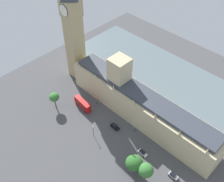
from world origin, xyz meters
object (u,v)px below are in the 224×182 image
object	(u,v)px
plane_tree_by_river_gate	(146,170)
street_lamp_slot_11	(93,129)
clock_tower	(73,25)
street_lamp_slot_10	(139,167)
double_decker_bus_opposite_hall	(83,104)
pedestrian_under_trees	(100,104)
pedestrian_corner	(97,103)
plane_tree_leading	(134,163)
car_white_kerbside	(143,153)
car_black_midblock	(115,126)
car_silver_near_tower	(173,175)
parliament_building	(139,103)
plane_tree_far_end	(54,97)
pedestrian_trailing	(134,130)

from	to	relation	value
plane_tree_by_river_gate	street_lamp_slot_11	xyz separation A→B (m)	(-0.31, -30.09, -2.16)
clock_tower	street_lamp_slot_10	distance (m)	73.63
double_decker_bus_opposite_hall	pedestrian_under_trees	xyz separation A→B (m)	(-7.22, 4.53, -1.94)
plane_tree_by_river_gate	clock_tower	bearing A→B (deg)	-108.98
pedestrian_corner	plane_tree_leading	world-z (taller)	plane_tree_leading
double_decker_bus_opposite_hall	car_white_kerbside	size ratio (longest dim) A/B	2.37
double_decker_bus_opposite_hall	car_black_midblock	size ratio (longest dim) A/B	2.24
car_silver_near_tower	pedestrian_under_trees	world-z (taller)	car_silver_near_tower
parliament_building	clock_tower	bearing A→B (deg)	-90.00
plane_tree_leading	street_lamp_slot_11	distance (m)	24.97
plane_tree_leading	street_lamp_slot_10	bearing A→B (deg)	125.10
plane_tree_far_end	car_black_midblock	bearing A→B (deg)	110.20
pedestrian_corner	car_white_kerbside	bearing A→B (deg)	80.90
car_silver_near_tower	plane_tree_far_end	distance (m)	64.86
plane_tree_by_river_gate	street_lamp_slot_11	bearing A→B (deg)	-90.59
pedestrian_under_trees	street_lamp_slot_11	size ratio (longest dim) A/B	0.25
double_decker_bus_opposite_hall	plane_tree_leading	bearing A→B (deg)	82.96
double_decker_bus_opposite_hall	street_lamp_slot_11	xyz separation A→B (m)	(7.83, 16.37, 1.69)
car_black_midblock	pedestrian_trailing	distance (m)	9.18
car_black_midblock	plane_tree_by_river_gate	distance (m)	28.65
plane_tree_leading	street_lamp_slot_11	xyz separation A→B (m)	(-0.97, -24.86, -2.03)
parliament_building	pedestrian_corner	bearing A→B (deg)	-65.60
car_black_midblock	plane_tree_leading	world-z (taller)	plane_tree_leading
car_silver_near_tower	pedestrian_corner	xyz separation A→B (m)	(-5.91, -50.74, -0.13)
car_silver_near_tower	street_lamp_slot_11	distance (m)	38.60
clock_tower	pedestrian_corner	world-z (taller)	clock_tower
plane_tree_by_river_gate	plane_tree_leading	world-z (taller)	plane_tree_leading
pedestrian_trailing	plane_tree_by_river_gate	size ratio (longest dim) A/B	0.18
car_white_kerbside	plane_tree_far_end	world-z (taller)	plane_tree_far_end
pedestrian_corner	street_lamp_slot_11	size ratio (longest dim) A/B	0.27
pedestrian_trailing	plane_tree_leading	bearing A→B (deg)	-149.39
parliament_building	pedestrian_trailing	world-z (taller)	parliament_building
car_black_midblock	car_silver_near_tower	bearing A→B (deg)	89.54
plane_tree_by_river_gate	plane_tree_far_end	bearing A→B (deg)	-89.00
parliament_building	plane_tree_leading	size ratio (longest dim) A/B	8.55
double_decker_bus_opposite_hall	pedestrian_corner	distance (m)	7.43
clock_tower	car_silver_near_tower	distance (m)	82.86
pedestrian_trailing	pedestrian_under_trees	distance (m)	23.58
pedestrian_under_trees	plane_tree_by_river_gate	size ratio (longest dim) A/B	0.17
clock_tower	pedestrian_under_trees	size ratio (longest dim) A/B	38.81
car_black_midblock	street_lamp_slot_10	bearing A→B (deg)	68.60
parliament_building	plane_tree_leading	xyz separation A→B (m)	(24.16, 18.44, -1.88)
car_silver_near_tower	parliament_building	bearing A→B (deg)	-114.71
clock_tower	street_lamp_slot_11	distance (m)	52.06
car_black_midblock	parliament_building	bearing A→B (deg)	171.23
parliament_building	double_decker_bus_opposite_hall	size ratio (longest dim) A/B	7.47
car_white_kerbside	car_black_midblock	bearing A→B (deg)	-93.20
street_lamp_slot_11	car_silver_near_tower	bearing A→B (deg)	102.58
car_white_kerbside	car_silver_near_tower	distance (m)	15.33
double_decker_bus_opposite_hall	car_black_midblock	xyz separation A→B (m)	(-1.99, 20.25, -1.74)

